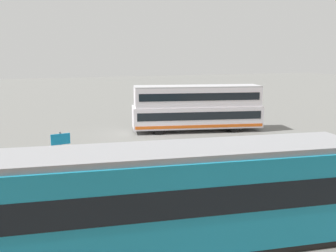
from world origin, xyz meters
name	(u,v)px	position (x,y,z in m)	size (l,w,h in m)	color
ground_plane	(151,145)	(0.00, 0.00, 0.00)	(160.00, 160.00, 0.00)	slate
double_decker_bus	(197,108)	(-5.13, -3.41, 1.93)	(10.88, 4.68, 3.76)	silver
tram_yellow	(156,198)	(4.47, 14.31, 1.77)	(14.31, 4.40, 3.42)	teal
pedestrian_near_railing	(110,159)	(4.31, 6.44, 1.01)	(0.45, 0.45, 1.75)	#33384C
pedestrian_railing	(133,154)	(2.63, 4.73, 0.74)	(8.41, 0.36, 1.08)	gray
info_sign	(61,145)	(6.54, 4.40, 1.53)	(1.04, 0.22, 2.23)	slate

